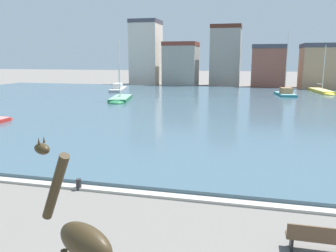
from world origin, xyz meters
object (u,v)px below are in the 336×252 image
sailboat_yellow (322,92)px  sailboat_teal (285,94)px  giraffe_statue (82,244)px  mooring_bollard (79,184)px  park_bench (318,238)px  sailboat_grey (119,89)px  sailboat_green (120,100)px

sailboat_yellow → sailboat_teal: size_ratio=0.94×
giraffe_statue → mooring_bollard: giraffe_statue is taller
mooring_bollard → park_bench: size_ratio=0.28×
sailboat_yellow → sailboat_teal: (-6.19, -5.20, 0.11)m
giraffe_statue → sailboat_grey: size_ratio=0.45×
mooring_bollard → park_bench: (9.43, -2.84, 0.24)m
giraffe_statue → sailboat_green: bearing=110.6°
sailboat_grey → park_bench: sailboat_grey is taller
sailboat_grey → sailboat_teal: sailboat_teal is taller
park_bench → sailboat_yellow: bearing=79.6°
sailboat_green → mooring_bollard: 29.93m
sailboat_teal → mooring_bollard: bearing=-106.7°
sailboat_yellow → sailboat_green: 32.73m
sailboat_green → park_bench: bearing=-59.0°
sailboat_yellow → mooring_bollard: bearing=-111.8°
sailboat_green → sailboat_teal: (21.52, 12.24, 0.12)m
giraffe_statue → sailboat_grey: (-19.13, 49.50, -1.60)m
sailboat_teal → mooring_bollard: 42.45m
sailboat_green → sailboat_yellow: bearing=32.2°
giraffe_statue → sailboat_yellow: size_ratio=0.46×
mooring_bollard → park_bench: park_bench is taller
sailboat_yellow → park_bench: 49.52m
sailboat_grey → sailboat_teal: bearing=-3.2°
sailboat_grey → park_bench: bearing=-61.5°
sailboat_green → sailboat_teal: sailboat_teal is taller
mooring_bollard → sailboat_yellow: bearing=68.2°
mooring_bollard → giraffe_statue: bearing=-60.7°
sailboat_green → sailboat_teal: 24.75m
giraffe_statue → park_bench: 7.15m
sailboat_grey → park_bench: size_ratio=5.15×
sailboat_green → sailboat_grey: 14.87m
sailboat_teal → giraffe_statue: bearing=-99.5°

